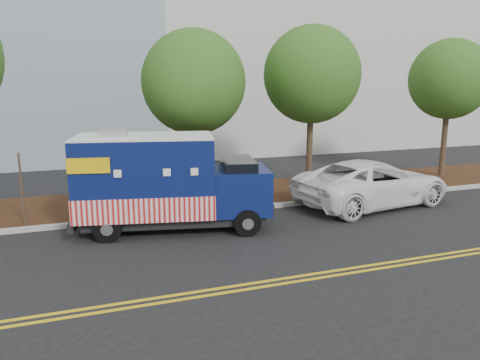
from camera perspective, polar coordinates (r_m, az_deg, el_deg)
name	(u,v)px	position (r m, az deg, el deg)	size (l,w,h in m)	color
ground	(182,229)	(14.79, -7.06, -6.00)	(120.00, 120.00, 0.00)	black
curb	(173,215)	(16.08, -8.17, -4.28)	(120.00, 0.18, 0.15)	#9E9E99
mulch_strip	(162,201)	(18.07, -9.51, -2.50)	(120.00, 4.00, 0.15)	black
centerline_near	(226,287)	(10.78, -1.70, -12.95)	(120.00, 0.10, 0.01)	gold
centerline_far	(230,292)	(10.56, -1.27, -13.49)	(120.00, 0.10, 0.01)	gold
tree_b	(194,82)	(18.01, -5.67, 11.78)	(3.93, 3.93, 6.47)	#38281C
tree_c	(312,75)	(19.86, 8.74, 12.55)	(3.99, 3.99, 6.79)	#38281C
tree_d	(450,79)	(23.77, 24.18, 11.12)	(3.63, 3.63, 6.43)	#38281C
sign_post	(22,191)	(16.00, -25.04, -1.23)	(0.06, 0.06, 2.40)	#473828
food_truck	(163,185)	(14.55, -9.35, -0.56)	(6.28, 3.34, 3.15)	black
white_car	(373,183)	(18.00, 15.87, -0.34)	(2.80, 6.06, 1.68)	white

